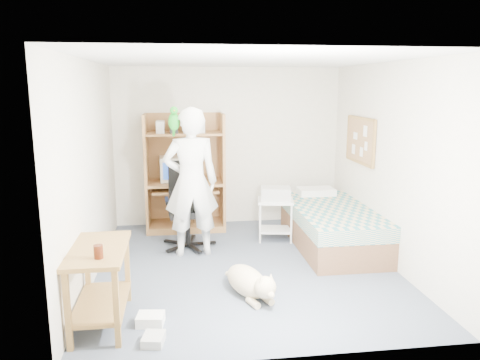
{
  "coord_description": "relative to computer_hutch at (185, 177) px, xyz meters",
  "views": [
    {
      "loc": [
        -0.8,
        -5.42,
        2.21
      ],
      "look_at": [
        -0.04,
        0.28,
        1.05
      ],
      "focal_mm": 35.0,
      "sensor_mm": 36.0,
      "label": 1
    }
  ],
  "objects": [
    {
      "name": "side_desk",
      "position": [
        -0.85,
        -2.94,
        -0.33
      ],
      "size": [
        0.5,
        1.0,
        0.75
      ],
      "color": "olive",
      "rests_on": "floor"
    },
    {
      "name": "corkboard",
      "position": [
        2.47,
        -0.84,
        0.63
      ],
      "size": [
        0.04,
        0.94,
        0.66
      ],
      "color": "olive",
      "rests_on": "wall_right"
    },
    {
      "name": "floor_box_a",
      "position": [
        -0.4,
        -3.03,
        -0.77
      ],
      "size": [
        0.27,
        0.23,
        0.1
      ],
      "primitive_type": "cube",
      "rotation": [
        0.0,
        0.0,
        -0.13
      ],
      "color": "white",
      "rests_on": "floor"
    },
    {
      "name": "floor_box_b",
      "position": [
        -0.35,
        -3.37,
        -0.78
      ],
      "size": [
        0.22,
        0.25,
        0.08
      ],
      "primitive_type": "cube",
      "rotation": [
        0.0,
        0.0,
        -0.18
      ],
      "color": "beige",
      "rests_on": "floor"
    },
    {
      "name": "office_chair",
      "position": [
        0.01,
        -0.86,
        -0.4
      ],
      "size": [
        0.66,
        0.66,
        1.17
      ],
      "rotation": [
        0.0,
        0.0,
        0.08
      ],
      "color": "black",
      "rests_on": "floor"
    },
    {
      "name": "keyboard",
      "position": [
        0.01,
        -0.16,
        -0.15
      ],
      "size": [
        0.47,
        0.23,
        0.03
      ],
      "primitive_type": "cube",
      "rotation": [
        0.0,
        0.0,
        0.17
      ],
      "color": "beige",
      "rests_on": "computer_hutch"
    },
    {
      "name": "dog",
      "position": [
        0.62,
        -2.55,
        -0.66
      ],
      "size": [
        0.54,
        0.94,
        0.37
      ],
      "rotation": [
        0.0,
        0.0,
        0.37
      ],
      "color": "tan",
      "rests_on": "floor"
    },
    {
      "name": "person",
      "position": [
        0.06,
        -1.17,
        0.16
      ],
      "size": [
        0.75,
        0.53,
        1.95
      ],
      "primitive_type": "imported",
      "rotation": [
        0.0,
        0.0,
        3.23
      ],
      "color": "white",
      "rests_on": "floor"
    },
    {
      "name": "floor",
      "position": [
        0.7,
        -1.74,
        -0.82
      ],
      "size": [
        4.0,
        4.0,
        0.0
      ],
      "primitive_type": "plane",
      "color": "#485362",
      "rests_on": "ground"
    },
    {
      "name": "bed",
      "position": [
        2.0,
        -1.12,
        -0.53
      ],
      "size": [
        1.02,
        2.02,
        0.66
      ],
      "color": "brown",
      "rests_on": "floor"
    },
    {
      "name": "wall_left",
      "position": [
        -1.1,
        -1.74,
        0.43
      ],
      "size": [
        0.02,
        4.0,
        2.5
      ],
      "primitive_type": "cube",
      "color": "silver",
      "rests_on": "floor"
    },
    {
      "name": "wall_back",
      "position": [
        0.7,
        0.26,
        0.43
      ],
      "size": [
        3.6,
        0.02,
        2.5
      ],
      "primitive_type": "cube",
      "color": "silver",
      "rests_on": "floor"
    },
    {
      "name": "printer",
      "position": [
        1.28,
        -0.74,
        -0.13
      ],
      "size": [
        0.47,
        0.39,
        0.18
      ],
      "primitive_type": "cube",
      "rotation": [
        0.0,
        0.0,
        -0.17
      ],
      "color": "#AAAAA5",
      "rests_on": "printer_cart"
    },
    {
      "name": "ceiling",
      "position": [
        0.7,
        -1.74,
        1.68
      ],
      "size": [
        3.6,
        4.0,
        0.02
      ],
      "primitive_type": "cube",
      "color": "white",
      "rests_on": "wall_back"
    },
    {
      "name": "crt_monitor",
      "position": [
        -0.18,
        0.01,
        0.13
      ],
      "size": [
        0.41,
        0.44,
        0.37
      ],
      "rotation": [
        0.0,
        0.0,
        0.05
      ],
      "color": "beige",
      "rests_on": "computer_hutch"
    },
    {
      "name": "wall_right",
      "position": [
        2.5,
        -1.74,
        0.43
      ],
      "size": [
        0.02,
        4.0,
        2.5
      ],
      "primitive_type": "cube",
      "color": "silver",
      "rests_on": "floor"
    },
    {
      "name": "parrot",
      "position": [
        -0.14,
        -1.16,
        0.96
      ],
      "size": [
        0.14,
        0.25,
        0.39
      ],
      "rotation": [
        0.0,
        0.0,
        0.08
      ],
      "color": "#128015",
      "rests_on": "person"
    },
    {
      "name": "printer_cart",
      "position": [
        1.28,
        -0.74,
        -0.42
      ],
      "size": [
        0.56,
        0.48,
        0.6
      ],
      "rotation": [
        0.0,
        0.0,
        -0.17
      ],
      "color": "white",
      "rests_on": "floor"
    },
    {
      "name": "pencil_cup",
      "position": [
        0.39,
        -0.09,
        -0.0
      ],
      "size": [
        0.08,
        0.08,
        0.12
      ],
      "primitive_type": "cylinder",
      "color": "gold",
      "rests_on": "computer_hutch"
    },
    {
      "name": "computer_hutch",
      "position": [
        0.0,
        0.0,
        0.0
      ],
      "size": [
        1.2,
        0.63,
        1.8
      ],
      "color": "brown",
      "rests_on": "floor"
    },
    {
      "name": "drink_glass",
      "position": [
        -0.8,
        -3.22,
        -0.01
      ],
      "size": [
        0.08,
        0.08,
        0.12
      ],
      "primitive_type": "cylinder",
      "color": "#41180A",
      "rests_on": "side_desk"
    }
  ]
}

